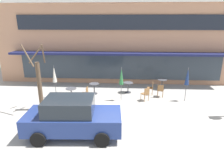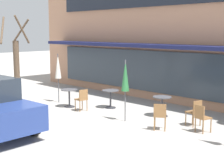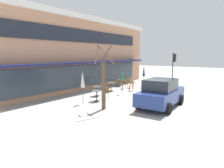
% 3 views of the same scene
% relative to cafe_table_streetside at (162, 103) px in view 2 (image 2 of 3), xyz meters
% --- Properties ---
extents(ground_plane, '(80.00, 80.00, 0.00)m').
position_rel_cafe_table_streetside_xyz_m(ground_plane, '(-0.67, -3.79, -0.52)').
color(ground_plane, '#ADA8A0').
extents(cafe_table_streetside, '(0.70, 0.70, 0.76)m').
position_rel_cafe_table_streetside_xyz_m(cafe_table_streetside, '(0.00, 0.00, 0.00)').
color(cafe_table_streetside, '#333338').
rests_on(cafe_table_streetside, ground).
extents(cafe_table_by_tree, '(0.70, 0.70, 0.76)m').
position_rel_cafe_table_streetside_xyz_m(cafe_table_by_tree, '(-3.73, -1.52, 0.00)').
color(cafe_table_by_tree, '#333338').
rests_on(cafe_table_by_tree, ground).
extents(cafe_table_mid_patio, '(0.70, 0.70, 0.76)m').
position_rel_cafe_table_streetside_xyz_m(cafe_table_mid_patio, '(-2.39, -0.39, 0.00)').
color(cafe_table_mid_patio, '#333338').
rests_on(cafe_table_mid_patio, ground).
extents(patio_umbrella_cream_folded, '(0.28, 0.28, 2.20)m').
position_rel_cafe_table_streetside_xyz_m(patio_umbrella_cream_folded, '(-0.48, -1.51, 1.11)').
color(patio_umbrella_cream_folded, '#4C4C51').
rests_on(patio_umbrella_cream_folded, ground).
extents(patio_umbrella_corner_open, '(0.28, 0.28, 2.20)m').
position_rel_cafe_table_streetside_xyz_m(patio_umbrella_corner_open, '(-4.84, -1.28, 1.11)').
color(patio_umbrella_corner_open, '#4C4C51').
rests_on(patio_umbrella_corner_open, ground).
extents(cafe_chair_0, '(0.48, 0.48, 0.89)m').
position_rel_cafe_table_streetside_xyz_m(cafe_chair_0, '(2.16, -0.77, 0.01)').
color(cafe_chair_0, olive).
rests_on(cafe_chair_0, ground).
extents(cafe_chair_1, '(0.56, 0.56, 0.89)m').
position_rel_cafe_table_streetside_xyz_m(cafe_chair_1, '(1.09, -1.53, 0.01)').
color(cafe_chair_1, olive).
rests_on(cafe_chair_1, ground).
extents(cafe_chair_2, '(0.46, 0.46, 0.89)m').
position_rel_cafe_table_streetside_xyz_m(cafe_chair_2, '(1.60, -0.28, 0.01)').
color(cafe_chair_2, olive).
rests_on(cafe_chair_2, ground).
extents(cafe_chair_3, '(0.43, 0.43, 0.89)m').
position_rel_cafe_table_streetside_xyz_m(cafe_chair_3, '(-2.77, -1.61, 0.01)').
color(cafe_chair_3, olive).
rests_on(cafe_chair_3, ground).
extents(street_tree, '(1.26, 1.32, 3.81)m').
position_rel_cafe_table_streetside_xyz_m(street_tree, '(-5.06, -3.19, 1.14)').
color(street_tree, brown).
rests_on(street_tree, ground).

